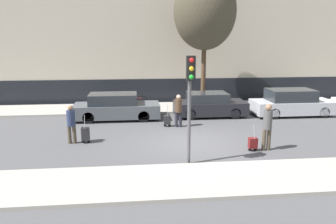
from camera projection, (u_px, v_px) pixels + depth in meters
name	position (u px, v px, depth m)	size (l,w,h in m)	color
ground_plane	(192.00, 143.00, 13.65)	(80.00, 80.00, 0.00)	#4C4C4F
sidewalk_near	(214.00, 179.00, 10.00)	(28.00, 2.50, 0.12)	#A39E93
sidewalk_far	(173.00, 107.00, 20.43)	(28.00, 3.00, 0.12)	#A39E93
building_facade	(167.00, 26.00, 22.68)	(28.00, 2.56, 10.22)	#B7AD99
parked_car_0	(116.00, 107.00, 17.56)	(4.56, 1.74, 1.41)	#4C5156
parked_car_1	(209.00, 105.00, 18.28)	(3.98, 1.78, 1.34)	black
parked_car_2	(292.00, 103.00, 18.52)	(4.57, 1.81, 1.48)	#B7BABF
pedestrian_left	(71.00, 122.00, 13.43)	(0.35, 0.34, 1.62)	#4C4233
trolley_left	(85.00, 134.00, 13.59)	(0.34, 0.29, 1.20)	#262628
pedestrian_center	(178.00, 109.00, 15.97)	(0.35, 0.34, 1.61)	#23232D
trolley_center	(167.00, 120.00, 16.16)	(0.34, 0.29, 1.10)	#262628
pedestrian_right	(267.00, 124.00, 12.57)	(0.35, 0.34, 1.83)	#4C4233
trolley_right	(253.00, 143.00, 12.65)	(0.34, 0.29, 1.06)	maroon
traffic_light	(190.00, 89.00, 10.73)	(0.28, 0.47, 3.73)	#515154
parked_bicycle	(133.00, 101.00, 20.19)	(1.77, 0.06, 0.96)	black
bare_tree_near_crossing	(205.00, 12.00, 18.85)	(3.62, 3.62, 7.90)	#4C3826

